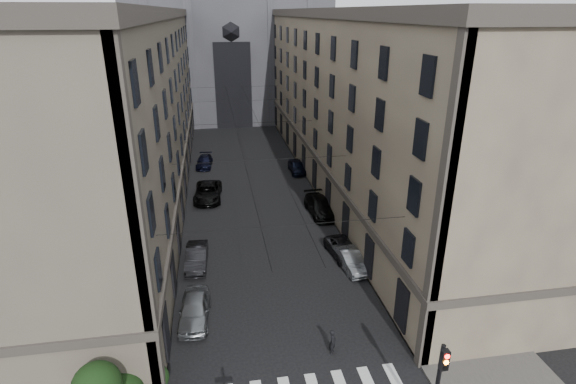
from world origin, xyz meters
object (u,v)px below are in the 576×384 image
car_left_near (194,309)px  car_right_far (297,167)px  car_left_midnear (197,257)px  car_left_far (204,162)px  car_right_near (350,260)px  pedestrian (333,342)px  traffic_light_right (439,381)px  car_right_midnear (344,250)px  gothic_tower (227,16)px  car_left_midfar (208,192)px  car_right_midfar (320,206)px

car_left_near → car_right_far: (11.75, 27.08, -0.04)m
car_left_midnear → car_left_far: car_left_midnear is taller
car_right_near → pedestrian: (-3.77, -8.86, 0.09)m
traffic_light_right → pedestrian: size_ratio=3.28×
car_left_far → car_right_near: size_ratio=1.08×
traffic_light_right → car_right_far: traffic_light_right is taller
car_right_far → car_left_far: bearing=159.3°
traffic_light_right → car_right_midnear: bearing=87.9°
gothic_tower → car_left_midnear: gothic_tower is taller
traffic_light_right → car_right_near: size_ratio=1.21×
car_left_midfar → car_right_midfar: car_left_midfar is taller
car_left_far → car_right_midnear: (11.28, -25.02, -0.03)m
car_left_midnear → car_left_far: (0.49, 24.44, -0.09)m
car_right_near → car_right_midfar: bearing=83.3°
car_left_midfar → car_right_near: (10.85, -15.73, -0.12)m
car_right_near → pedestrian: size_ratio=2.70×
car_right_midnear → pedestrian: bearing=-116.7°
car_left_midnear → car_right_far: size_ratio=1.03×
pedestrian → car_right_near: bearing=0.8°
traffic_light_right → car_left_far: traffic_light_right is taller
car_left_near → car_left_midnear: size_ratio=1.03×
car_right_near → car_right_far: size_ratio=0.96×
gothic_tower → car_right_far: bearing=-80.1°
car_right_near → car_right_far: bearing=83.3°
car_left_far → car_left_midfar: bearing=-82.6°
car_left_midnear → car_left_far: bearing=91.4°
car_left_near → car_right_far: bearing=70.2°
car_left_far → car_right_midnear: size_ratio=1.00×
car_right_midfar → pedestrian: car_right_midfar is taller
gothic_tower → car_right_far: (6.20, -35.47, -17.04)m
car_left_far → car_right_near: (11.27, -26.77, 0.04)m
car_left_near → car_left_far: (0.47, 31.22, -0.13)m
gothic_tower → traffic_light_right: (5.60, -73.04, -14.51)m
car_left_midfar → pedestrian: bearing=-70.2°
car_left_far → car_right_far: (11.28, -4.14, 0.09)m
car_left_midfar → pedestrian: car_left_midfar is taller
car_left_midfar → car_right_midnear: bearing=-48.4°
car_right_midfar → car_right_far: size_ratio=1.25×
car_left_far → pedestrian: 36.41m
gothic_tower → traffic_light_right: gothic_tower is taller
gothic_tower → car_right_midnear: bearing=-83.7°
gothic_tower → car_left_far: bearing=-99.2°
car_left_far → pedestrian: size_ratio=2.91×
car_left_far → car_right_midfar: bearing=-50.6°
car_left_far → car_left_midnear: bearing=-85.9°
gothic_tower → car_right_midfar: gothic_tower is taller
gothic_tower → car_right_midnear: 59.22m
car_left_midnear → car_left_far: 24.45m
car_left_midnear → car_left_midfar: bearing=88.7°
traffic_light_right → car_right_midfar: (0.60, 25.09, -2.48)m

